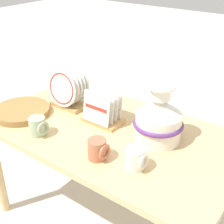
{
  "coord_description": "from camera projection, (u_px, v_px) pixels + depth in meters",
  "views": [
    {
      "loc": [
        0.85,
        -1.15,
        1.55
      ],
      "look_at": [
        0.0,
        0.0,
        0.79
      ],
      "focal_mm": 50.0,
      "sensor_mm": 36.0,
      "label": 1
    }
  ],
  "objects": [
    {
      "name": "ground_plane",
      "position": [
        112.0,
        220.0,
        1.99
      ],
      "size": [
        14.0,
        14.0,
        0.0
      ],
      "primitive_type": "plane",
      "color": "beige"
    },
    {
      "name": "display_table",
      "position": [
        112.0,
        142.0,
        1.71
      ],
      "size": [
        1.35,
        0.78,
        0.68
      ],
      "color": "tan",
      "rests_on": "ground_plane"
    },
    {
      "name": "ceramic_vase",
      "position": [
        159.0,
        118.0,
        1.53
      ],
      "size": [
        0.25,
        0.25,
        0.31
      ],
      "color": "white",
      "rests_on": "display_table"
    },
    {
      "name": "dish_rack_round_plates",
      "position": [
        68.0,
        91.0,
        1.87
      ],
      "size": [
        0.22,
        0.16,
        0.24
      ],
      "color": "tan",
      "rests_on": "display_table"
    },
    {
      "name": "dish_rack_square_plates",
      "position": [
        103.0,
        111.0,
        1.72
      ],
      "size": [
        0.22,
        0.15,
        0.2
      ],
      "color": "tan",
      "rests_on": "display_table"
    },
    {
      "name": "wicker_charger_stack",
      "position": [
        22.0,
        111.0,
        1.82
      ],
      "size": [
        0.33,
        0.33,
        0.04
      ],
      "color": "olive",
      "rests_on": "display_table"
    },
    {
      "name": "mug_sage_glaze",
      "position": [
        38.0,
        126.0,
        1.61
      ],
      "size": [
        0.1,
        0.09,
        0.1
      ],
      "color": "#9EB28E",
      "rests_on": "display_table"
    },
    {
      "name": "mug_cream_glaze",
      "position": [
        136.0,
        159.0,
        1.36
      ],
      "size": [
        0.1,
        0.09,
        0.1
      ],
      "color": "silver",
      "rests_on": "display_table"
    },
    {
      "name": "mug_terracotta_glaze",
      "position": [
        98.0,
        149.0,
        1.43
      ],
      "size": [
        0.1,
        0.09,
        0.1
      ],
      "color": "#B76647",
      "rests_on": "display_table"
    }
  ]
}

